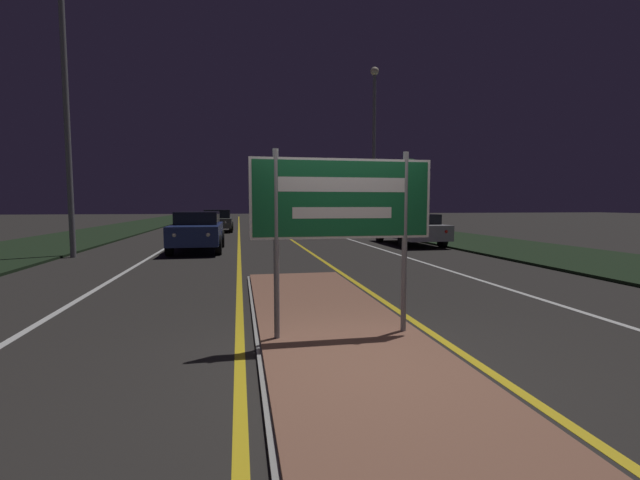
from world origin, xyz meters
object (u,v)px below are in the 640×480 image
Objects in this scene: car_receding_0 at (410,228)px; warning_sign at (391,208)px; car_approaching_0 at (198,230)px; highway_sign at (343,206)px; car_receding_1 at (305,221)px; car_receding_2 at (320,215)px; streetlight_left_near at (64,68)px; streetlight_right_near at (374,135)px; car_approaching_1 at (218,220)px; car_receding_3 at (298,213)px.

warning_sign is at bearing 74.24° from car_receding_0.
highway_sign is at bearing -76.26° from car_approaching_0.
car_receding_2 reaches higher than car_receding_1.
streetlight_left_near reaches higher than streetlight_right_near.
highway_sign is 24.02m from warning_sign.
streetlight_right_near is 2.07× the size of car_approaching_0.
streetlight_left_near is at bearing -133.97° from car_receding_1.
car_receding_1 is 1.00× the size of car_approaching_0.
car_receding_0 is at bearing -64.25° from car_receding_1.
car_approaching_1 is (0.18, 11.84, -0.05)m from car_approaching_0.
streetlight_right_near reaches higher than car_receding_0.
car_receding_3 is at bearing 90.61° from streetlight_right_near.
car_receding_1 is 1.04× the size of car_receding_3.
car_approaching_1 is (-8.70, 10.90, 0.01)m from car_receding_0.
car_receding_0 is at bearing -89.62° from car_receding_3.
streetlight_left_near is 2.08× the size of car_approaching_0.
car_receding_2 is (3.43, 13.06, 0.02)m from car_receding_1.
car_receding_3 is (-0.12, 13.96, -0.02)m from car_receding_2.
car_approaching_1 reaches higher than car_receding_0.
car_receding_0 is at bearing 6.04° from car_approaching_0.
car_receding_0 is 8.14m from car_receding_1.
car_receding_3 is (12.54, 36.59, -5.33)m from streetlight_left_near.
car_approaching_0 is at bearing -103.78° from car_receding_3.
highway_sign is 33.37m from car_receding_2.
car_receding_3 is (-0.23, 34.35, 0.06)m from car_receding_0.
car_receding_2 is at bearing 90.71° from streetlight_right_near.
streetlight_right_near is at bearing 35.44° from car_approaching_0.
car_receding_1 is at bearing 46.03° from streetlight_left_near.
car_approaching_1 is at bearing 72.81° from streetlight_left_near.
highway_sign is 0.57× the size of car_approaching_1.
car_receding_1 is 1.89× the size of warning_sign.
car_receding_2 is at bearing -89.49° from car_receding_3.
warning_sign is at bearing 58.69° from streetlight_right_near.
streetlight_left_near is 26.48m from car_receding_2.
car_receding_2 is (-0.18, 14.95, -4.79)m from streetlight_right_near.
car_approaching_1 is (4.07, 13.14, -5.38)m from streetlight_left_near.
car_receding_2 is at bearing 79.69° from highway_sign.
car_receding_2 is 2.01× the size of warning_sign.
warning_sign reaches higher than car_approaching_1.
car_receding_1 is 9.85m from car_approaching_0.
warning_sign is (2.71, 4.46, -4.09)m from streetlight_right_near.
car_receding_2 is 10.91m from warning_sign.
car_approaching_1 is (-5.17, 3.57, -0.05)m from car_receding_1.
car_approaching_0 is (-8.65, -35.29, 0.00)m from car_receding_3.
streetlight_right_near reaches higher than car_receding_2.
car_receding_1 is (-3.62, 1.89, -4.81)m from streetlight_right_near.
highway_sign reaches higher than car_approaching_0.
car_receding_3 is 1.81× the size of warning_sign.
car_approaching_1 is 1.72× the size of warning_sign.
streetlight_right_near is 15.70m from car_receding_2.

